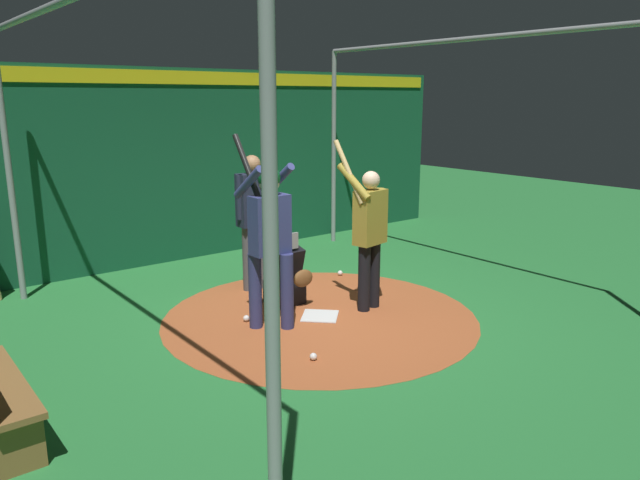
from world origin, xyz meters
name	(u,v)px	position (x,y,z in m)	size (l,w,h in m)	color
ground_plane	(320,317)	(0.00, 0.00, 0.00)	(26.91, 26.91, 0.00)	#287A38
dirt_circle	(320,317)	(0.00, 0.00, 0.00)	(3.75, 3.75, 0.01)	#AD562D
home_plate	(320,316)	(0.00, 0.00, 0.01)	(0.42, 0.42, 0.01)	white
batter	(269,231)	(-0.08, -0.65, 1.14)	(0.68, 0.49, 2.18)	navy
catcher	(287,276)	(-0.63, -0.04, 0.37)	(0.58, 0.40, 0.96)	black
umpire	(253,215)	(-1.42, -0.02, 1.04)	(0.23, 0.49, 1.83)	#4C4C51
visitor	(369,230)	(0.13, 0.66, 1.00)	(0.56, 0.55, 2.08)	black
back_wall	(182,165)	(-3.55, 0.00, 1.52)	(0.23, 10.91, 3.01)	#145133
cage_frame	(320,118)	(0.00, 0.00, 2.34)	(5.96, 5.34, 3.37)	gray
baseball_0	(313,357)	(0.93, -0.81, 0.04)	(0.07, 0.07, 0.07)	white
baseball_1	(340,273)	(-1.16, 1.29, 0.04)	(0.07, 0.07, 0.07)	white
baseball_2	(246,318)	(-0.41, -0.78, 0.04)	(0.07, 0.07, 0.07)	white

